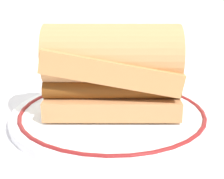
% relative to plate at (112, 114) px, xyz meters
% --- Properties ---
extents(ground_plane, '(1.50, 1.50, 0.00)m').
position_rel_plate_xyz_m(ground_plane, '(0.01, -0.01, -0.01)').
color(ground_plane, silver).
extents(plate, '(0.29, 0.29, 0.01)m').
position_rel_plate_xyz_m(plate, '(0.00, 0.00, 0.00)').
color(plate, white).
rests_on(plate, ground_plane).
extents(sausage_sandwich, '(0.21, 0.16, 0.12)m').
position_rel_plate_xyz_m(sausage_sandwich, '(0.00, 0.00, 0.07)').
color(sausage_sandwich, tan).
rests_on(sausage_sandwich, plate).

